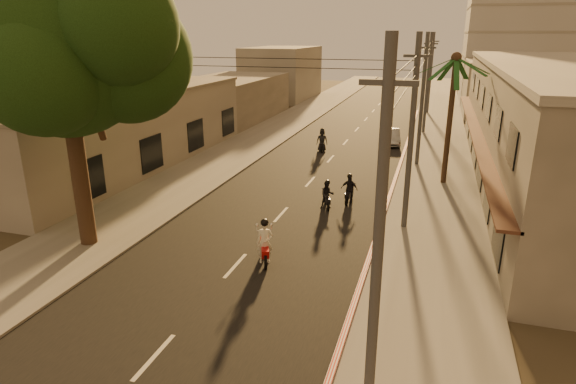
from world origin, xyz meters
name	(u,v)px	position (x,y,z in m)	size (l,w,h in m)	color
ground	(214,290)	(0.00, 0.00, 0.00)	(160.00, 160.00, 0.00)	#383023
road	(331,159)	(0.00, 20.00, 0.01)	(10.00, 140.00, 0.02)	black
sidewalk_right	(436,166)	(7.50, 20.00, 0.06)	(5.00, 140.00, 0.12)	slate
sidewalk_left	(237,151)	(-7.50, 20.00, 0.06)	(5.00, 140.00, 0.12)	slate
curb_stripe	(394,183)	(5.10, 15.00, 0.10)	(0.20, 60.00, 0.20)	red
shophouse_row	(553,125)	(13.95, 18.00, 3.65)	(8.80, 34.20, 7.30)	gray
left_building	(116,129)	(-13.98, 14.00, 2.60)	(8.20, 24.20, 5.20)	#9F9B8F
broadleaf_tree	(72,45)	(-6.61, 2.14, 8.48)	(9.60, 8.70, 12.10)	black
palm_tree	(456,65)	(8.00, 16.00, 7.15)	(5.00, 5.00, 8.20)	black
utility_poles	(425,71)	(6.20, 20.00, 6.54)	(1.20, 48.26, 9.00)	#38383A
filler_right	(502,88)	(14.00, 45.00, 3.00)	(8.00, 14.00, 6.00)	#9F9B8F
filler_left_near	(231,98)	(-14.00, 34.00, 2.20)	(8.00, 14.00, 4.40)	#9F9B8F
filler_left_far	(282,73)	(-14.00, 52.00, 3.50)	(8.00, 14.00, 7.00)	#9F9B8F
scooter_red	(265,243)	(1.03, 2.68, 0.85)	(1.06, 1.85, 1.92)	black
scooter_mid_a	(327,195)	(2.04, 9.71, 0.72)	(1.09, 1.54, 1.57)	black
scooter_mid_b	(349,190)	(3.01, 10.90, 0.74)	(0.96, 1.70, 1.66)	black
scooter_far_a	(322,141)	(-1.19, 22.22, 0.84)	(1.10, 1.86, 1.86)	black
parked_car	(391,137)	(3.78, 26.39, 0.63)	(1.90, 3.98, 1.26)	#989A9F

